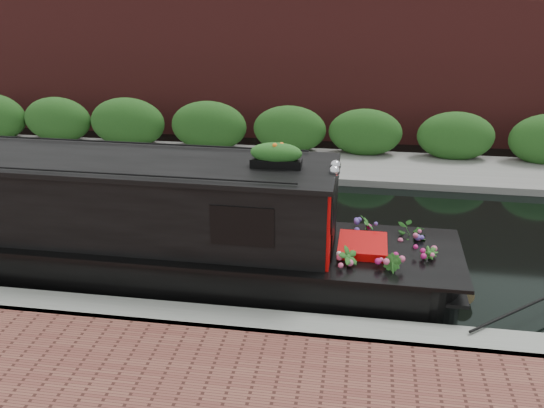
# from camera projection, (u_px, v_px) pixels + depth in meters

# --- Properties ---
(ground) EXTENTS (80.00, 80.00, 0.00)m
(ground) POSITION_uv_depth(u_px,v_px,m) (255.00, 235.00, 11.79)
(ground) COLOR black
(ground) RESTS_ON ground
(near_bank_coping) EXTENTS (40.00, 0.60, 0.50)m
(near_bank_coping) POSITION_uv_depth(u_px,v_px,m) (214.00, 331.00, 8.77)
(near_bank_coping) COLOR gray
(near_bank_coping) RESTS_ON ground
(far_bank_path) EXTENTS (40.00, 2.40, 0.34)m
(far_bank_path) POSITION_uv_depth(u_px,v_px,m) (285.00, 167.00, 15.63)
(far_bank_path) COLOR slate
(far_bank_path) RESTS_ON ground
(far_hedge) EXTENTS (40.00, 1.10, 2.80)m
(far_hedge) POSITION_uv_depth(u_px,v_px,m) (289.00, 156.00, 16.45)
(far_hedge) COLOR #22501A
(far_hedge) RESTS_ON ground
(far_brick_wall) EXTENTS (40.00, 1.00, 8.00)m
(far_brick_wall) POSITION_uv_depth(u_px,v_px,m) (298.00, 135.00, 18.37)
(far_brick_wall) COLOR #581F1D
(far_brick_wall) RESTS_ON ground
(narrowboat) EXTENTS (11.33, 2.06, 2.65)m
(narrowboat) POSITION_uv_depth(u_px,v_px,m) (99.00, 230.00, 10.13)
(narrowboat) COLOR black
(narrowboat) RESTS_ON ground
(rope_fender) EXTENTS (0.30, 0.33, 0.30)m
(rope_fender) POSITION_uv_depth(u_px,v_px,m) (463.00, 291.00, 9.51)
(rope_fender) COLOR olive
(rope_fender) RESTS_ON ground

